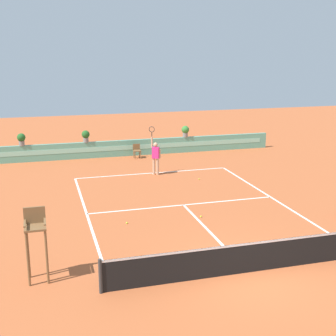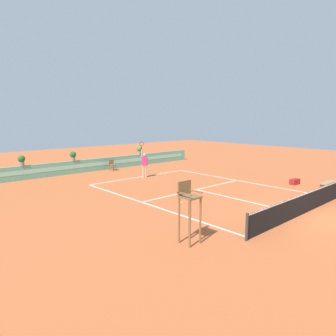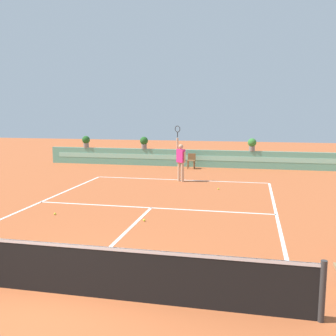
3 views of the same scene
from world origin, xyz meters
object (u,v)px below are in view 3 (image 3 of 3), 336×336
(potted_plant_far_left, at_px, (86,141))
(tennis_ball_near_baseline, at_px, (144,220))
(ball_kid_chair, at_px, (191,160))
(tennis_player, at_px, (181,159))
(potted_plant_left, at_px, (144,142))
(tennis_ball_mid_court, at_px, (218,189))
(tennis_ball_by_sideline, at_px, (55,214))
(potted_plant_right, at_px, (252,144))

(potted_plant_far_left, bearing_deg, tennis_ball_near_baseline, -59.02)
(ball_kid_chair, height_order, tennis_ball_near_baseline, ball_kid_chair)
(ball_kid_chair, xyz_separation_m, potted_plant_far_left, (-6.71, 0.73, 0.93))
(tennis_player, height_order, potted_plant_left, tennis_player)
(potted_plant_far_left, height_order, potted_plant_left, same)
(tennis_ball_mid_court, bearing_deg, tennis_ball_by_sideline, -132.96)
(tennis_ball_near_baseline, bearing_deg, potted_plant_right, 75.07)
(tennis_ball_by_sideline, bearing_deg, ball_kid_chair, 75.87)
(tennis_ball_by_sideline, bearing_deg, potted_plant_left, 91.40)
(potted_plant_right, bearing_deg, tennis_ball_mid_court, -101.67)
(ball_kid_chair, xyz_separation_m, tennis_ball_near_baseline, (0.25, -10.87, -0.44))
(tennis_ball_mid_court, bearing_deg, tennis_player, 140.47)
(tennis_player, bearing_deg, ball_kid_chair, 91.77)
(tennis_player, distance_m, potted_plant_far_left, 8.40)
(tennis_ball_near_baseline, xyz_separation_m, potted_plant_right, (3.09, 11.60, 1.38))
(tennis_ball_by_sideline, relative_size, potted_plant_far_left, 0.09)
(tennis_ball_by_sideline, bearing_deg, potted_plant_far_left, 109.20)
(ball_kid_chair, bearing_deg, tennis_ball_mid_court, -70.46)
(potted_plant_right, height_order, potted_plant_left, same)
(tennis_ball_near_baseline, relative_size, potted_plant_left, 0.09)
(tennis_player, bearing_deg, tennis_ball_by_sideline, -113.14)
(ball_kid_chair, height_order, tennis_ball_mid_court, ball_kid_chair)
(ball_kid_chair, xyz_separation_m, tennis_ball_mid_court, (2.02, -5.69, -0.44))
(potted_plant_far_left, bearing_deg, tennis_ball_mid_court, -36.33)
(tennis_player, bearing_deg, potted_plant_left, 122.68)
(tennis_ball_near_baseline, distance_m, potted_plant_far_left, 13.60)
(ball_kid_chair, bearing_deg, tennis_player, -88.23)
(tennis_ball_mid_court, bearing_deg, potted_plant_far_left, 143.67)
(tennis_ball_mid_court, distance_m, potted_plant_left, 8.26)
(tennis_player, xyz_separation_m, potted_plant_right, (3.22, 4.86, 0.36))
(tennis_player, relative_size, potted_plant_far_left, 3.57)
(ball_kid_chair, bearing_deg, potted_plant_right, 12.34)
(tennis_player, xyz_separation_m, tennis_ball_near_baseline, (0.12, -6.74, -1.02))
(potted_plant_right, distance_m, potted_plant_left, 6.33)
(ball_kid_chair, bearing_deg, tennis_ball_near_baseline, -88.67)
(ball_kid_chair, height_order, potted_plant_left, potted_plant_left)
(tennis_ball_by_sideline, xyz_separation_m, potted_plant_far_left, (-4.00, 11.50, 1.38))
(tennis_ball_near_baseline, height_order, tennis_ball_mid_court, same)
(ball_kid_chair, xyz_separation_m, potted_plant_left, (-2.99, 0.73, 0.93))
(tennis_ball_mid_court, relative_size, potted_plant_far_left, 0.09)
(tennis_player, xyz_separation_m, tennis_ball_mid_court, (1.89, -1.56, -1.02))
(tennis_ball_by_sideline, height_order, potted_plant_far_left, potted_plant_far_left)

